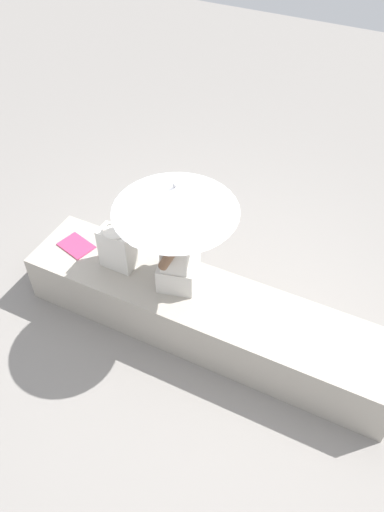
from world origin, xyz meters
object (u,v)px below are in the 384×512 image
(person_seated, at_px, (178,244))
(handbag_black, at_px, (118,248))
(magazine, at_px, (76,246))
(parasol, at_px, (175,199))

(person_seated, distance_m, handbag_black, 0.55)
(person_seated, xyz_separation_m, magazine, (-0.94, -0.05, -0.38))
(person_seated, distance_m, magazine, 1.02)
(person_seated, relative_size, handbag_black, 2.39)
(parasol, height_order, magazine, parasol)
(parasol, bearing_deg, handbag_black, 179.28)
(parasol, xyz_separation_m, handbag_black, (-0.53, 0.01, -0.68))
(handbag_black, bearing_deg, parasol, -0.72)
(parasol, xyz_separation_m, magazine, (-0.97, 0.02, -0.86))
(person_seated, bearing_deg, handbag_black, -173.11)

